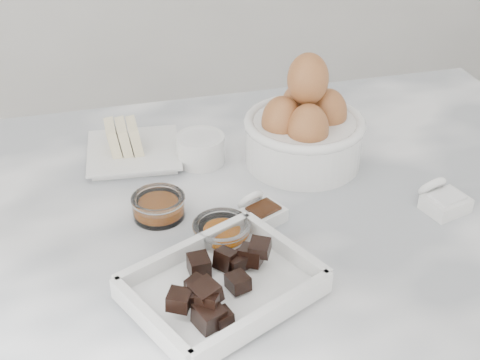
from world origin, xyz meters
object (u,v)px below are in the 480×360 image
object	(u,v)px
zest_bowl	(222,233)
chocolate_dish	(222,281)
egg_bowl	(304,128)
sugar_ramekin	(201,148)
honey_bowl	(159,206)
vanilla_spoon	(260,211)
salt_spoon	(442,199)
butter_plate	(132,146)

from	to	relation	value
zest_bowl	chocolate_dish	bearing A→B (deg)	-102.90
zest_bowl	egg_bowl	bearing A→B (deg)	45.39
chocolate_dish	egg_bowl	world-z (taller)	egg_bowl
chocolate_dish	sugar_ramekin	distance (m)	0.32
chocolate_dish	sugar_ramekin	bearing A→B (deg)	82.83
sugar_ramekin	honey_bowl	world-z (taller)	sugar_ramekin
vanilla_spoon	egg_bowl	bearing A→B (deg)	50.91
honey_bowl	vanilla_spoon	xyz separation A→B (m)	(0.14, -0.04, -0.00)
sugar_ramekin	salt_spoon	distance (m)	0.38
egg_bowl	zest_bowl	size ratio (longest dim) A/B	2.43
chocolate_dish	vanilla_spoon	bearing A→B (deg)	58.26
chocolate_dish	butter_plate	xyz separation A→B (m)	(-0.07, 0.36, -0.00)
sugar_ramekin	honey_bowl	distance (m)	0.16
honey_bowl	butter_plate	bearing A→B (deg)	95.24
butter_plate	sugar_ramekin	xyz separation A→B (m)	(0.11, -0.04, 0.01)
sugar_ramekin	zest_bowl	xyz separation A→B (m)	(-0.02, -0.22, -0.01)
butter_plate	salt_spoon	distance (m)	0.49
butter_plate	honey_bowl	bearing A→B (deg)	-84.76
sugar_ramekin	chocolate_dish	bearing A→B (deg)	-97.17
honey_bowl	sugar_ramekin	bearing A→B (deg)	56.28
vanilla_spoon	salt_spoon	xyz separation A→B (m)	(0.26, -0.04, 0.00)
egg_bowl	salt_spoon	bearing A→B (deg)	-49.45
butter_plate	honey_bowl	world-z (taller)	butter_plate
vanilla_spoon	salt_spoon	size ratio (longest dim) A/B	0.96
vanilla_spoon	sugar_ramekin	bearing A→B (deg)	105.15
vanilla_spoon	salt_spoon	bearing A→B (deg)	-8.62
egg_bowl	salt_spoon	distance (m)	0.24
egg_bowl	vanilla_spoon	world-z (taller)	egg_bowl
butter_plate	vanilla_spoon	distance (m)	0.27
butter_plate	vanilla_spoon	world-z (taller)	butter_plate
butter_plate	salt_spoon	bearing A→B (deg)	-32.08
butter_plate	salt_spoon	world-z (taller)	butter_plate
sugar_ramekin	vanilla_spoon	bearing A→B (deg)	-74.85
vanilla_spoon	salt_spoon	world-z (taller)	salt_spoon
chocolate_dish	salt_spoon	size ratio (longest dim) A/B	3.18
sugar_ramekin	butter_plate	bearing A→B (deg)	157.55
egg_bowl	honey_bowl	distance (m)	0.27
sugar_ramekin	salt_spoon	xyz separation A→B (m)	(0.31, -0.22, -0.01)
chocolate_dish	honey_bowl	xyz separation A→B (m)	(-0.05, 0.19, -0.01)
sugar_ramekin	zest_bowl	distance (m)	0.22
zest_bowl	salt_spoon	world-z (taller)	salt_spoon
chocolate_dish	butter_plate	size ratio (longest dim) A/B	1.64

